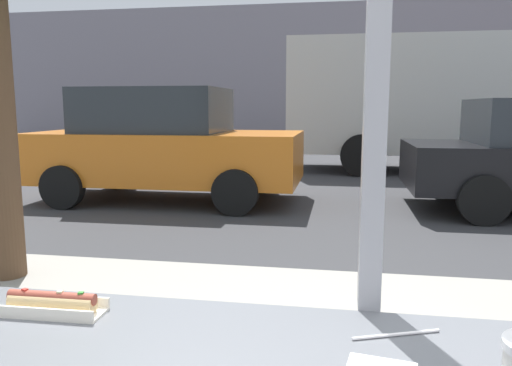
{
  "coord_description": "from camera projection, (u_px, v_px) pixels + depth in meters",
  "views": [
    {
      "loc": [
        -0.07,
        -1.06,
        1.48
      ],
      "look_at": [
        -0.68,
        2.46,
        0.93
      ],
      "focal_mm": 35.1,
      "sensor_mm": 36.0,
      "label": 1
    }
  ],
  "objects": [
    {
      "name": "hotdog_tray_far",
      "position": [
        52.0,
        303.0,
        1.12
      ],
      "size": [
        0.24,
        0.09,
        0.05
      ],
      "color": "silver",
      "rests_on": "window_counter"
    },
    {
      "name": "parked_car_orange",
      "position": [
        164.0,
        144.0,
        7.83
      ],
      "size": [
        4.13,
        2.01,
        1.76
      ],
      "color": "orange",
      "rests_on": "ground"
    },
    {
      "name": "sidewalk_strip",
      "position": [
        349.0,
        362.0,
        2.8
      ],
      "size": [
        16.0,
        2.8,
        0.12
      ],
      "primitive_type": "cube",
      "color": "#9E998E",
      "rests_on": "ground"
    },
    {
      "name": "building_facade_far",
      "position": [
        346.0,
        76.0,
        19.27
      ],
      "size": [
        28.0,
        1.2,
        5.3
      ],
      "primitive_type": "cube",
      "color": "gray",
      "rests_on": "ground"
    },
    {
      "name": "loose_straw",
      "position": [
        396.0,
        335.0,
        1.01
      ],
      "size": [
        0.18,
        0.08,
        0.01
      ],
      "primitive_type": "cylinder",
      "rotation": [
        0.0,
        1.57,
        0.37
      ],
      "color": "white",
      "rests_on": "window_counter"
    },
    {
      "name": "box_truck",
      "position": [
        437.0,
        100.0,
        11.24
      ],
      "size": [
        6.89,
        2.44,
        2.96
      ],
      "color": "beige",
      "rests_on": "ground"
    },
    {
      "name": "ground_plane",
      "position": [
        345.0,
        189.0,
        9.04
      ],
      "size": [
        60.0,
        60.0,
        0.0
      ],
      "primitive_type": "plane",
      "color": "#38383A"
    }
  ]
}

